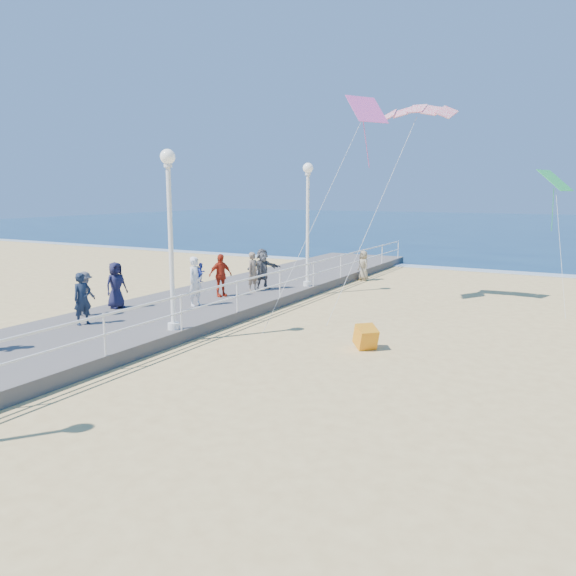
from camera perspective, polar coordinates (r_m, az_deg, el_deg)
The scene contains 20 objects.
ground at distance 14.71m, azimuth 4.87°, elevation -8.12°, with size 160.00×160.00×0.00m, color #EAC87A.
ocean at distance 78.17m, azimuth 24.60°, elevation 5.61°, with size 160.00×90.00×0.05m, color #0D2C4E.
surf_line at distance 34.10m, azimuth 18.93°, elevation 1.70°, with size 160.00×1.20×0.04m, color silver.
boardwalk at distance 18.84m, azimuth -16.53°, elevation -3.87°, with size 5.00×44.00×0.40m, color slate.
railing at distance 16.99m, azimuth -10.85°, elevation -1.47°, with size 0.05×42.00×0.55m.
lamp_post_mid at distance 16.89m, azimuth -11.90°, elevation 6.68°, with size 0.44×0.44×5.32m.
lamp_post_far at distance 24.44m, azimuth 2.02°, elevation 7.78°, with size 0.44×0.44×5.32m.
woman_holding_toddler at distance 20.59m, azimuth -9.36°, elevation 0.67°, with size 0.66×0.43×1.80m, color white.
toddler_held at distance 20.57m, azimuth -8.80°, elevation 1.55°, with size 0.35×0.27×0.72m, color #3042B4.
spectator_0 at distance 18.60m, azimuth -20.16°, elevation -1.03°, with size 0.60×0.39×1.64m, color #192438.
spectator_2 at distance 19.90m, azimuth -19.96°, elevation -0.56°, with size 0.96×0.55×1.49m, color #515155.
spectator_3 at distance 22.31m, azimuth -6.88°, elevation 1.30°, with size 0.99×0.41×1.70m, color #B82C17.
spectator_4 at distance 20.84m, azimuth -17.07°, elevation 0.28°, with size 0.81×0.53×1.66m, color #1A1A39.
spectator_5 at distance 23.81m, azimuth -2.61°, elevation 1.94°, with size 1.61×0.51×1.74m, color #5A5A5F.
spectator_6 at distance 23.35m, azimuth -3.55°, elevation 1.65°, with size 0.60×0.39×1.64m, color #7D6A57.
beach_walker_c at distance 28.98m, azimuth 7.67°, elevation 2.27°, with size 0.75×0.49×1.53m, color gray.
box_kite at distance 16.44m, azimuth 7.90°, elevation -5.17°, with size 0.55×0.55×0.60m, color #DD510D.
kite_parafoil at distance 23.16m, azimuth 12.99°, elevation 17.33°, with size 2.95×0.90×0.30m, color red, non-canonical shape.
kite_diamond_pink at distance 22.47m, azimuth 8.01°, elevation 17.55°, with size 1.40×1.40×0.02m, color #D84FA6.
kite_diamond_green at distance 25.23m, azimuth 25.50°, elevation 9.85°, with size 1.31×1.31×0.02m, color green.
Camera 1 is at (5.60, -12.84, 4.52)m, focal length 35.00 mm.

